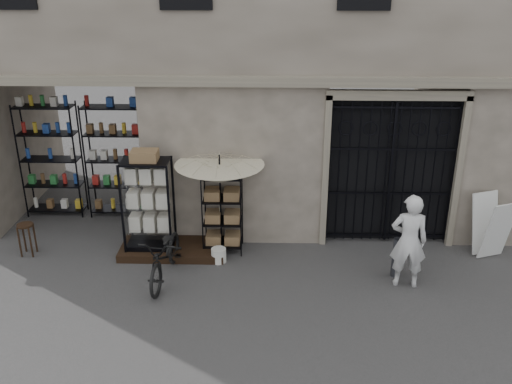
{
  "coord_description": "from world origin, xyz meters",
  "views": [
    {
      "loc": [
        -0.55,
        -8.11,
        5.33
      ],
      "look_at": [
        -0.8,
        1.4,
        1.35
      ],
      "focal_mm": 40.0,
      "sensor_mm": 36.0,
      "label": 1
    }
  ],
  "objects_px": {
    "wire_rack": "(223,212)",
    "wooden_stool": "(27,239)",
    "steel_bollard": "(396,257)",
    "bicycle": "(167,278)",
    "white_bucket": "(219,255)",
    "easel_sign": "(491,227)",
    "shopkeeper": "(404,284)",
    "market_umbrella": "(220,169)",
    "display_cabinet": "(149,209)"
  },
  "relations": [
    {
      "from": "shopkeeper",
      "to": "bicycle",
      "type": "bearing_deg",
      "value": 4.89
    },
    {
      "from": "market_umbrella",
      "to": "shopkeeper",
      "type": "bearing_deg",
      "value": -19.44
    },
    {
      "from": "white_bucket",
      "to": "wooden_stool",
      "type": "distance_m",
      "value": 3.67
    },
    {
      "from": "wooden_stool",
      "to": "easel_sign",
      "type": "relative_size",
      "value": 0.54
    },
    {
      "from": "bicycle",
      "to": "steel_bollard",
      "type": "height_order",
      "value": "bicycle"
    },
    {
      "from": "wire_rack",
      "to": "white_bucket",
      "type": "relative_size",
      "value": 5.89
    },
    {
      "from": "white_bucket",
      "to": "steel_bollard",
      "type": "xyz_separation_m",
      "value": [
        3.19,
        -0.43,
        0.24
      ]
    },
    {
      "from": "display_cabinet",
      "to": "wooden_stool",
      "type": "height_order",
      "value": "display_cabinet"
    },
    {
      "from": "steel_bollard",
      "to": "easel_sign",
      "type": "relative_size",
      "value": 0.63
    },
    {
      "from": "bicycle",
      "to": "white_bucket",
      "type": "bearing_deg",
      "value": 41.19
    },
    {
      "from": "display_cabinet",
      "to": "white_bucket",
      "type": "height_order",
      "value": "display_cabinet"
    },
    {
      "from": "display_cabinet",
      "to": "bicycle",
      "type": "distance_m",
      "value": 1.39
    },
    {
      "from": "steel_bollard",
      "to": "bicycle",
      "type": "bearing_deg",
      "value": -177.21
    },
    {
      "from": "wooden_stool",
      "to": "easel_sign",
      "type": "height_order",
      "value": "easel_sign"
    },
    {
      "from": "white_bucket",
      "to": "shopkeeper",
      "type": "relative_size",
      "value": 0.16
    },
    {
      "from": "shopkeeper",
      "to": "market_umbrella",
      "type": "bearing_deg",
      "value": -13.43
    },
    {
      "from": "wire_rack",
      "to": "easel_sign",
      "type": "xyz_separation_m",
      "value": [
        5.06,
        -0.09,
        -0.2
      ]
    },
    {
      "from": "steel_bollard",
      "to": "easel_sign",
      "type": "bearing_deg",
      "value": 22.78
    },
    {
      "from": "market_umbrella",
      "to": "shopkeeper",
      "type": "relative_size",
      "value": 1.39
    },
    {
      "from": "wire_rack",
      "to": "shopkeeper",
      "type": "height_order",
      "value": "wire_rack"
    },
    {
      "from": "display_cabinet",
      "to": "market_umbrella",
      "type": "height_order",
      "value": "market_umbrella"
    },
    {
      "from": "wire_rack",
      "to": "white_bucket",
      "type": "xyz_separation_m",
      "value": [
        -0.05,
        -0.47,
        -0.67
      ]
    },
    {
      "from": "steel_bollard",
      "to": "shopkeeper",
      "type": "xyz_separation_m",
      "value": [
        0.12,
        -0.28,
        -0.37
      ]
    },
    {
      "from": "white_bucket",
      "to": "wire_rack",
      "type": "bearing_deg",
      "value": 83.91
    },
    {
      "from": "display_cabinet",
      "to": "wire_rack",
      "type": "height_order",
      "value": "display_cabinet"
    },
    {
      "from": "wire_rack",
      "to": "steel_bollard",
      "type": "relative_size",
      "value": 2.2
    },
    {
      "from": "display_cabinet",
      "to": "bicycle",
      "type": "height_order",
      "value": "display_cabinet"
    },
    {
      "from": "wire_rack",
      "to": "wooden_stool",
      "type": "distance_m",
      "value": 3.75
    },
    {
      "from": "market_umbrella",
      "to": "wooden_stool",
      "type": "bearing_deg",
      "value": -175.87
    },
    {
      "from": "wire_rack",
      "to": "display_cabinet",
      "type": "bearing_deg",
      "value": -177.73
    },
    {
      "from": "wire_rack",
      "to": "wooden_stool",
      "type": "relative_size",
      "value": 2.59
    },
    {
      "from": "display_cabinet",
      "to": "steel_bollard",
      "type": "relative_size",
      "value": 2.51
    },
    {
      "from": "steel_bollard",
      "to": "shopkeeper",
      "type": "distance_m",
      "value": 0.48
    },
    {
      "from": "wire_rack",
      "to": "market_umbrella",
      "type": "relative_size",
      "value": 0.7
    },
    {
      "from": "wooden_stool",
      "to": "shopkeeper",
      "type": "xyz_separation_m",
      "value": [
        6.97,
        -0.89,
        -0.33
      ]
    },
    {
      "from": "market_umbrella",
      "to": "steel_bollard",
      "type": "bearing_deg",
      "value": -15.52
    },
    {
      "from": "market_umbrella",
      "to": "steel_bollard",
      "type": "xyz_separation_m",
      "value": [
        3.17,
        -0.88,
        -1.32
      ]
    },
    {
      "from": "steel_bollard",
      "to": "wooden_stool",
      "type": "bearing_deg",
      "value": 174.87
    },
    {
      "from": "bicycle",
      "to": "easel_sign",
      "type": "height_order",
      "value": "easel_sign"
    },
    {
      "from": "shopkeeper",
      "to": "easel_sign",
      "type": "height_order",
      "value": "easel_sign"
    },
    {
      "from": "market_umbrella",
      "to": "white_bucket",
      "type": "bearing_deg",
      "value": -92.07
    },
    {
      "from": "white_bucket",
      "to": "shopkeeper",
      "type": "distance_m",
      "value": 3.38
    },
    {
      "from": "steel_bollard",
      "to": "white_bucket",
      "type": "bearing_deg",
      "value": 172.35
    },
    {
      "from": "market_umbrella",
      "to": "shopkeeper",
      "type": "distance_m",
      "value": 3.87
    },
    {
      "from": "wire_rack",
      "to": "white_bucket",
      "type": "height_order",
      "value": "wire_rack"
    },
    {
      "from": "market_umbrella",
      "to": "shopkeeper",
      "type": "xyz_separation_m",
      "value": [
        3.29,
        -1.16,
        -1.69
      ]
    },
    {
      "from": "market_umbrella",
      "to": "steel_bollard",
      "type": "relative_size",
      "value": 3.15
    },
    {
      "from": "white_bucket",
      "to": "bicycle",
      "type": "distance_m",
      "value": 1.08
    },
    {
      "from": "display_cabinet",
      "to": "easel_sign",
      "type": "height_order",
      "value": "display_cabinet"
    },
    {
      "from": "market_umbrella",
      "to": "bicycle",
      "type": "xyz_separation_m",
      "value": [
        -0.89,
        -1.08,
        -1.69
      ]
    }
  ]
}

